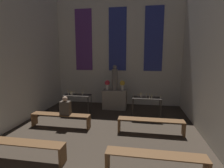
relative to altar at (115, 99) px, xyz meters
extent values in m
cube|color=silver|center=(0.00, 0.98, 2.35)|extent=(6.69, 0.12, 5.63)
cube|color=#60337F|center=(-1.81, 0.90, 2.91)|extent=(0.90, 0.03, 3.15)
cube|color=navy|center=(0.00, 0.90, 2.91)|extent=(0.90, 0.03, 3.15)
cube|color=navy|center=(1.81, 0.90, 2.91)|extent=(0.90, 0.03, 3.15)
cube|color=gray|center=(0.00, 0.00, 0.00)|extent=(1.13, 0.64, 0.93)
cylinder|color=slate|center=(0.00, 0.00, 0.97)|extent=(0.28, 0.28, 1.01)
sphere|color=slate|center=(0.00, 0.00, 1.57)|extent=(0.19, 0.19, 0.19)
cylinder|color=beige|center=(-0.37, 0.00, 0.59)|extent=(0.14, 0.14, 0.26)
sphere|color=#DB3342|center=(-0.37, 0.00, 0.81)|extent=(0.24, 0.24, 0.24)
cylinder|color=beige|center=(0.37, 0.00, 0.59)|extent=(0.14, 0.14, 0.26)
sphere|color=gold|center=(0.37, 0.00, 0.81)|extent=(0.24, 0.24, 0.24)
cube|color=#332D28|center=(-1.49, -1.10, 0.40)|extent=(1.17, 0.52, 0.02)
cylinder|color=#332D28|center=(-2.05, -1.33, -0.04)|extent=(0.04, 0.04, 0.85)
cylinder|color=#332D28|center=(-0.94, -1.33, -0.04)|extent=(0.04, 0.04, 0.85)
cylinder|color=#332D28|center=(-2.05, -0.87, -0.04)|extent=(0.04, 0.04, 0.85)
cylinder|color=#332D28|center=(-0.94, -0.87, -0.04)|extent=(0.04, 0.04, 0.85)
cylinder|color=silver|center=(-1.72, -1.16, 0.48)|extent=(0.02, 0.02, 0.15)
sphere|color=#F9CC4C|center=(-1.72, -1.16, 0.57)|extent=(0.02, 0.02, 0.02)
cylinder|color=silver|center=(-1.21, -1.23, 0.47)|extent=(0.02, 0.02, 0.12)
sphere|color=#F9CC4C|center=(-1.21, -1.23, 0.55)|extent=(0.02, 0.02, 0.02)
cylinder|color=silver|center=(-1.69, -1.32, 0.47)|extent=(0.02, 0.02, 0.11)
sphere|color=#F9CC4C|center=(-1.69, -1.32, 0.54)|extent=(0.02, 0.02, 0.02)
cylinder|color=silver|center=(-1.69, -0.93, 0.47)|extent=(0.02, 0.02, 0.12)
sphere|color=#F9CC4C|center=(-1.69, -0.93, 0.54)|extent=(0.02, 0.02, 0.02)
cylinder|color=silver|center=(-1.73, -0.89, 0.46)|extent=(0.02, 0.02, 0.10)
sphere|color=#F9CC4C|center=(-1.73, -0.89, 0.52)|extent=(0.02, 0.02, 0.02)
cylinder|color=silver|center=(-1.37, -0.87, 0.49)|extent=(0.02, 0.02, 0.16)
sphere|color=#F9CC4C|center=(-1.37, -0.87, 0.58)|extent=(0.02, 0.02, 0.02)
cylinder|color=silver|center=(-1.81, -0.99, 0.46)|extent=(0.02, 0.02, 0.11)
sphere|color=#F9CC4C|center=(-1.81, -0.99, 0.53)|extent=(0.02, 0.02, 0.02)
cylinder|color=silver|center=(-1.27, -0.92, 0.50)|extent=(0.02, 0.02, 0.18)
sphere|color=#F9CC4C|center=(-1.27, -0.92, 0.60)|extent=(0.02, 0.02, 0.02)
cylinder|color=silver|center=(-1.84, -1.03, 0.48)|extent=(0.02, 0.02, 0.15)
sphere|color=#F9CC4C|center=(-1.84, -1.03, 0.57)|extent=(0.02, 0.02, 0.02)
cylinder|color=silver|center=(-1.80, -1.32, 0.49)|extent=(0.02, 0.02, 0.17)
sphere|color=#F9CC4C|center=(-1.80, -1.32, 0.59)|extent=(0.02, 0.02, 0.02)
cylinder|color=silver|center=(-1.68, -1.15, 0.47)|extent=(0.02, 0.02, 0.12)
sphere|color=#F9CC4C|center=(-1.68, -1.15, 0.54)|extent=(0.02, 0.02, 0.02)
cylinder|color=silver|center=(-2.02, -0.92, 0.49)|extent=(0.02, 0.02, 0.17)
sphere|color=#F9CC4C|center=(-2.02, -0.92, 0.59)|extent=(0.02, 0.02, 0.02)
cube|color=#332D28|center=(1.49, -1.10, 0.40)|extent=(1.17, 0.52, 0.02)
cylinder|color=#332D28|center=(0.94, -1.33, -0.04)|extent=(0.04, 0.04, 0.85)
cylinder|color=#332D28|center=(2.05, -1.33, -0.04)|extent=(0.04, 0.04, 0.85)
cylinder|color=#332D28|center=(0.94, -0.87, -0.04)|extent=(0.04, 0.04, 0.85)
cylinder|color=#332D28|center=(2.05, -0.87, -0.04)|extent=(0.04, 0.04, 0.85)
cylinder|color=silver|center=(1.30, -1.07, 0.46)|extent=(0.02, 0.02, 0.11)
sphere|color=#F9CC4C|center=(1.30, -1.07, 0.53)|extent=(0.02, 0.02, 0.02)
cylinder|color=silver|center=(1.14, -1.11, 0.46)|extent=(0.02, 0.02, 0.10)
sphere|color=#F9CC4C|center=(1.14, -1.11, 0.52)|extent=(0.02, 0.02, 0.02)
cylinder|color=silver|center=(1.60, -1.29, 0.49)|extent=(0.02, 0.02, 0.17)
sphere|color=#F9CC4C|center=(1.60, -1.29, 0.59)|extent=(0.02, 0.02, 0.02)
cylinder|color=silver|center=(0.96, -1.05, 0.46)|extent=(0.02, 0.02, 0.11)
sphere|color=#F9CC4C|center=(0.96, -1.05, 0.53)|extent=(0.02, 0.02, 0.02)
cylinder|color=silver|center=(1.68, -1.32, 0.46)|extent=(0.02, 0.02, 0.11)
sphere|color=#F9CC4C|center=(1.68, -1.32, 0.53)|extent=(0.02, 0.02, 0.02)
cylinder|color=silver|center=(2.03, -1.19, 0.45)|extent=(0.02, 0.02, 0.09)
sphere|color=#F9CC4C|center=(2.03, -1.19, 0.51)|extent=(0.02, 0.02, 0.02)
cylinder|color=silver|center=(1.69, -1.25, 0.47)|extent=(0.02, 0.02, 0.13)
sphere|color=#F9CC4C|center=(1.69, -1.25, 0.55)|extent=(0.02, 0.02, 0.02)
cylinder|color=silver|center=(1.30, -1.21, 0.49)|extent=(0.02, 0.02, 0.15)
sphere|color=#F9CC4C|center=(1.30, -1.21, 0.57)|extent=(0.02, 0.02, 0.02)
cylinder|color=silver|center=(1.26, -1.16, 0.50)|extent=(0.02, 0.02, 0.18)
sphere|color=#F9CC4C|center=(1.26, -1.16, 0.60)|extent=(0.02, 0.02, 0.02)
cylinder|color=silver|center=(1.88, -0.90, 0.46)|extent=(0.02, 0.02, 0.09)
sphere|color=#F9CC4C|center=(1.88, -0.90, 0.51)|extent=(0.02, 0.02, 0.02)
cylinder|color=silver|center=(1.47, -1.23, 0.49)|extent=(0.02, 0.02, 0.16)
sphere|color=#F9CC4C|center=(1.47, -1.23, 0.58)|extent=(0.02, 0.02, 0.02)
cylinder|color=silver|center=(1.24, -0.99, 0.47)|extent=(0.02, 0.02, 0.13)
sphere|color=#F9CC4C|center=(1.24, -0.99, 0.55)|extent=(0.02, 0.02, 0.02)
cube|color=brown|center=(-1.60, -4.62, 0.00)|extent=(2.17, 0.36, 0.03)
cube|color=brown|center=(-0.54, -4.62, -0.24)|extent=(0.06, 0.32, 0.45)
cube|color=brown|center=(1.60, -4.62, 0.00)|extent=(2.17, 0.36, 0.03)
cube|color=brown|center=(0.54, -4.62, -0.24)|extent=(0.06, 0.32, 0.45)
cube|color=brown|center=(-1.60, -2.54, 0.00)|extent=(2.17, 0.36, 0.03)
cube|color=brown|center=(-2.65, -2.54, -0.24)|extent=(0.06, 0.32, 0.45)
cube|color=brown|center=(-0.54, -2.54, -0.24)|extent=(0.06, 0.32, 0.45)
cube|color=brown|center=(1.60, -2.54, 0.00)|extent=(2.17, 0.36, 0.03)
cube|color=brown|center=(0.54, -2.54, -0.24)|extent=(0.06, 0.32, 0.45)
cube|color=brown|center=(2.65, -2.54, -0.24)|extent=(0.06, 0.32, 0.45)
cube|color=#4C4238|center=(-1.40, -2.54, 0.26)|extent=(0.36, 0.24, 0.48)
sphere|color=tan|center=(-1.40, -2.54, 0.59)|extent=(0.19, 0.19, 0.19)
camera|label=1|loc=(1.25, -8.19, 2.11)|focal=28.00mm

